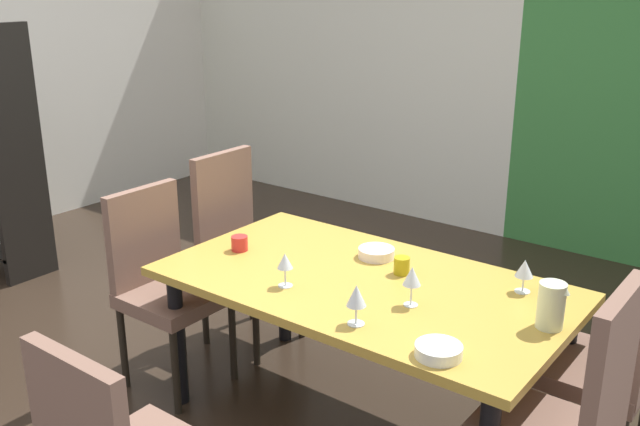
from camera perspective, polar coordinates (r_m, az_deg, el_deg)
The scene contains 16 objects.
ground_plane at distance 3.82m, azimuth -6.58°, elevation -12.66°, with size 6.22×5.66×0.02m, color black.
back_panel_interior at distance 6.35m, azimuth 1.16°, elevation 12.32°, with size 3.38×0.10×2.54m, color silver.
dining_table at distance 3.12m, azimuth 3.45°, elevation -6.65°, with size 1.76×0.98×0.71m.
chair_right_far at distance 3.05m, azimuth 22.39°, elevation -10.74°, with size 0.44×0.44×0.96m.
chair_right_near at distance 2.56m, azimuth 19.22°, elevation -15.28°, with size 0.44×0.44×1.07m.
chair_left_near at distance 3.58m, azimuth -12.47°, elevation -5.06°, with size 0.45×0.44×0.99m.
chair_left_far at distance 3.92m, azimuth -6.44°, elevation -2.21°, with size 0.45×0.44×1.06m.
wine_glass_south at distance 2.83m, azimuth 7.37°, elevation -5.09°, with size 0.07×0.07×0.17m.
wine_glass_center at distance 3.05m, azimuth 16.04°, elevation -4.35°, with size 0.08×0.08×0.14m.
wine_glass_left at distance 2.67m, azimuth 2.93°, elevation -6.69°, with size 0.08×0.08×0.16m.
wine_glass_front at distance 2.99m, azimuth -2.82°, elevation -3.96°, with size 0.07×0.07×0.15m.
serving_bowl_near_shelf at distance 3.32m, azimuth 4.53°, elevation -3.20°, with size 0.17×0.17×0.05m, color white.
serving_bowl_near_window at distance 2.53m, azimuth 9.46°, elevation -10.81°, with size 0.17×0.17×0.04m, color white.
cup_rear at distance 3.42m, azimuth -6.45°, elevation -2.42°, with size 0.08×0.08×0.07m, color red.
cup_right at distance 3.15m, azimuth 6.55°, elevation -4.20°, with size 0.07×0.07×0.08m, color #AC9814.
pitcher_west at distance 2.79m, azimuth 18.02°, elevation -7.03°, with size 0.11×0.10×0.18m.
Camera 1 is at (2.30, -2.32, 1.97)m, focal length 40.00 mm.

